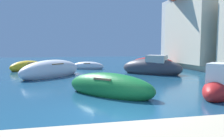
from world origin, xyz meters
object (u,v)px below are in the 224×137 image
at_px(moored_boat_6, 51,71).
at_px(moored_boat_7, 109,87).
at_px(moored_boat_0, 219,87).
at_px(moored_boat_3, 152,68).
at_px(waterfront_building_annex, 211,25).
at_px(moored_boat_8, 88,66).
at_px(waterfront_building_far, 196,25).
at_px(moored_boat_5, 152,64).
at_px(moored_boat_1, 26,67).

xyz_separation_m(moored_boat_6, moored_boat_7, (2.84, -6.90, -0.07)).
relative_size(moored_boat_0, moored_boat_3, 0.63).
relative_size(moored_boat_3, waterfront_building_annex, 0.64).
bearing_deg(moored_boat_3, moored_boat_8, -9.95).
bearing_deg(waterfront_building_annex, waterfront_building_far, 90.00).
relative_size(moored_boat_0, moored_boat_8, 0.95).
bearing_deg(moored_boat_5, waterfront_building_far, -152.14).
relative_size(moored_boat_7, waterfront_building_far, 0.53).
bearing_deg(moored_boat_1, moored_boat_8, 119.93).
distance_m(moored_boat_3, moored_boat_6, 7.66).
relative_size(moored_boat_5, moored_boat_6, 0.89).
height_order(moored_boat_5, waterfront_building_far, waterfront_building_far).
distance_m(moored_boat_0, waterfront_building_annex, 15.08).
height_order(moored_boat_1, moored_boat_8, moored_boat_1).
bearing_deg(moored_boat_3, waterfront_building_far, -102.02).
bearing_deg(waterfront_building_far, waterfront_building_annex, -90.00).
bearing_deg(moored_boat_1, moored_boat_5, 121.98).
bearing_deg(moored_boat_8, waterfront_building_annex, -164.21).
relative_size(moored_boat_3, moored_boat_8, 1.49).
height_order(moored_boat_3, moored_boat_7, moored_boat_3).
height_order(moored_boat_0, moored_boat_7, moored_boat_0).
xyz_separation_m(moored_boat_3, moored_boat_7, (-4.82, -6.91, -0.13)).
distance_m(moored_boat_3, moored_boat_8, 6.71).
bearing_deg(moored_boat_6, moored_boat_5, 159.69).
distance_m(moored_boat_5, moored_boat_7, 13.77).
bearing_deg(moored_boat_5, moored_boat_6, 39.82).
distance_m(moored_boat_0, moored_boat_3, 8.26).
relative_size(moored_boat_6, waterfront_building_far, 0.65).
xyz_separation_m(moored_boat_0, moored_boat_5, (2.36, 13.27, -0.03)).
distance_m(moored_boat_8, waterfront_building_far, 13.13).
bearing_deg(moored_boat_0, waterfront_building_annex, 14.66).
bearing_deg(moored_boat_3, moored_boat_0, 125.81).
bearing_deg(waterfront_building_far, moored_boat_3, -139.85).
bearing_deg(moored_boat_3, moored_boat_7, 92.96).
bearing_deg(waterfront_building_annex, moored_boat_7, -139.56).
xyz_separation_m(moored_boat_3, moored_boat_6, (-7.66, -0.02, -0.06)).
bearing_deg(waterfront_building_far, moored_boat_5, -164.65).
height_order(moored_boat_5, moored_boat_7, moored_boat_5).
bearing_deg(moored_boat_6, moored_boat_1, -112.55).
height_order(moored_boat_7, waterfront_building_annex, waterfront_building_annex).
distance_m(moored_boat_1, moored_boat_8, 5.65).
distance_m(moored_boat_6, moored_boat_8, 5.90).
distance_m(moored_boat_0, waterfront_building_far, 17.40).
bearing_deg(waterfront_building_annex, moored_boat_6, -165.97).
bearing_deg(moored_boat_8, moored_boat_6, 78.62).
bearing_deg(moored_boat_5, waterfront_building_annex, -178.95).
bearing_deg(moored_boat_6, moored_boat_3, 132.49).
height_order(moored_boat_7, waterfront_building_far, waterfront_building_far).
bearing_deg(waterfront_building_annex, moored_boat_0, -123.78).
bearing_deg(waterfront_building_far, moored_boat_8, -172.50).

